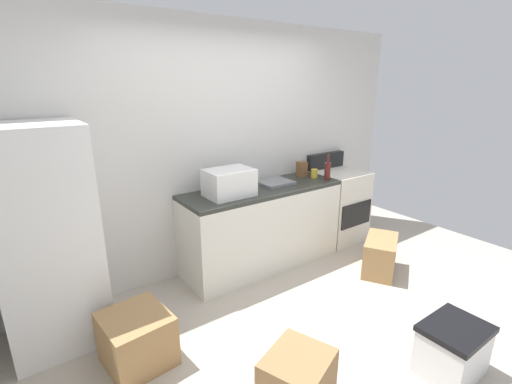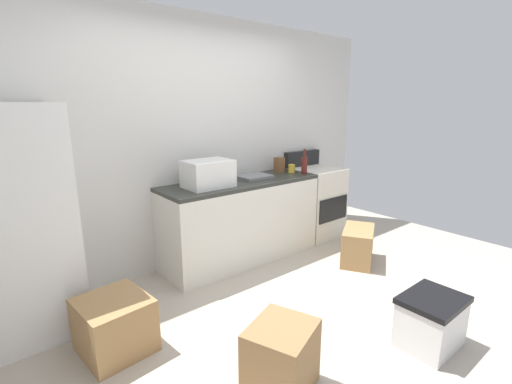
{
  "view_description": "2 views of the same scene",
  "coord_description": "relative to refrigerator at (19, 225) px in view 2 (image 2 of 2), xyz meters",
  "views": [
    {
      "loc": [
        -1.9,
        -1.77,
        1.99
      ],
      "look_at": [
        -0.01,
        0.88,
        0.99
      ],
      "focal_mm": 25.22,
      "sensor_mm": 36.0,
      "label": 1
    },
    {
      "loc": [
        -1.98,
        -1.83,
        1.7
      ],
      "look_at": [
        0.25,
        0.89,
        0.84
      ],
      "focal_mm": 25.12,
      "sensor_mm": 36.0,
      "label": 2
    }
  ],
  "objects": [
    {
      "name": "refrigerator",
      "position": [
        0.0,
        0.0,
        0.0
      ],
      "size": [
        0.68,
        0.66,
        1.72
      ],
      "primitive_type": "cube",
      "color": "white",
      "rests_on": "ground_plane"
    },
    {
      "name": "microwave",
      "position": [
        1.62,
        0.02,
        0.18
      ],
      "size": [
        0.46,
        0.34,
        0.27
      ],
      "primitive_type": "cube",
      "color": "white",
      "rests_on": "kitchen_counter"
    },
    {
      "name": "wine_bottle",
      "position": [
        2.86,
        -0.12,
        0.15
      ],
      "size": [
        0.07,
        0.07,
        0.3
      ],
      "color": "#591E19",
      "rests_on": "kitchen_counter"
    },
    {
      "name": "wall_back",
      "position": [
        1.75,
        0.4,
        0.44
      ],
      "size": [
        5.0,
        0.1,
        2.6
      ],
      "primitive_type": "cube",
      "color": "silver",
      "rests_on": "ground_plane"
    },
    {
      "name": "sink_basin",
      "position": [
        2.26,
        0.1,
        0.06
      ],
      "size": [
        0.36,
        0.32,
        0.03
      ],
      "primitive_type": "cube",
      "color": "slate",
      "rests_on": "kitchen_counter"
    },
    {
      "name": "coffee_mug",
      "position": [
        2.81,
        0.04,
        0.09
      ],
      "size": [
        0.08,
        0.08,
        0.1
      ],
      "primitive_type": "cylinder",
      "color": "gold",
      "rests_on": "kitchen_counter"
    },
    {
      "name": "cardboard_box_medium",
      "position": [
        1.06,
        -1.65,
        -0.64
      ],
      "size": [
        0.5,
        0.48,
        0.43
      ],
      "primitive_type": "cube",
      "rotation": [
        0.0,
        0.0,
        0.37
      ],
      "color": "olive",
      "rests_on": "ground_plane"
    },
    {
      "name": "kitchen_counter",
      "position": [
        2.05,
        0.05,
        -0.41
      ],
      "size": [
        1.8,
        0.6,
        0.9
      ],
      "color": "silver",
      "rests_on": "ground_plane"
    },
    {
      "name": "cardboard_box_small",
      "position": [
        2.99,
        -0.84,
        -0.67
      ],
      "size": [
        0.63,
        0.55,
        0.38
      ],
      "primitive_type": "cube",
      "rotation": [
        0.0,
        0.0,
        0.54
      ],
      "color": "#A37A4C",
      "rests_on": "ground_plane"
    },
    {
      "name": "ground_plane",
      "position": [
        1.75,
        -1.15,
        -0.86
      ],
      "size": [
        6.0,
        6.0,
        0.0
      ],
      "primitive_type": "plane",
      "color": "#B2A899"
    },
    {
      "name": "storage_bin",
      "position": [
        2.18,
        -2.02,
        -0.67
      ],
      "size": [
        0.46,
        0.36,
        0.38
      ],
      "color": "silver",
      "rests_on": "ground_plane"
    },
    {
      "name": "knife_block",
      "position": [
        2.72,
        0.17,
        0.13
      ],
      "size": [
        0.1,
        0.1,
        0.18
      ],
      "primitive_type": "cube",
      "color": "brown",
      "rests_on": "kitchen_counter"
    },
    {
      "name": "stove_oven",
      "position": [
        3.27,
        0.06,
        -0.39
      ],
      "size": [
        0.6,
        0.61,
        1.1
      ],
      "color": "silver",
      "rests_on": "ground_plane"
    },
    {
      "name": "cardboard_box_large",
      "position": [
        0.41,
        -0.63,
        -0.66
      ],
      "size": [
        0.49,
        0.51,
        0.39
      ],
      "primitive_type": "cube",
      "rotation": [
        0.0,
        0.0,
        0.1
      ],
      "color": "#A37A4C",
      "rests_on": "ground_plane"
    }
  ]
}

